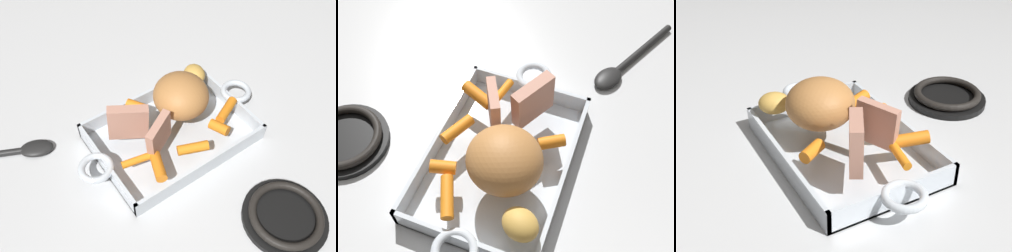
# 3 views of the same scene
# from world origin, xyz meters

# --- Properties ---
(ground_plane) EXTENTS (2.06, 2.06, 0.00)m
(ground_plane) POSITION_xyz_m (0.00, 0.00, 0.00)
(ground_plane) COLOR silver
(roasting_dish) EXTENTS (0.43, 0.23, 0.04)m
(roasting_dish) POSITION_xyz_m (0.00, 0.00, 0.01)
(roasting_dish) COLOR silver
(roasting_dish) RESTS_ON ground_plane
(pork_roast) EXTENTS (0.14, 0.14, 0.09)m
(pork_roast) POSITION_xyz_m (0.04, 0.02, 0.09)
(pork_roast) COLOR #B6773E
(pork_roast) RESTS_ON roasting_dish
(roast_slice_thick) EXTENTS (0.08, 0.05, 0.08)m
(roast_slice_thick) POSITION_xyz_m (-0.05, -0.03, 0.08)
(roast_slice_thick) COLOR tan
(roast_slice_thick) RESTS_ON roasting_dish
(roast_slice_thin) EXTENTS (0.08, 0.06, 0.08)m
(roast_slice_thin) POSITION_xyz_m (-0.09, 0.03, 0.08)
(roast_slice_thin) COLOR tan
(roast_slice_thin) RESTS_ON roasting_dish
(baby_carrot_center_left) EXTENTS (0.07, 0.03, 0.01)m
(baby_carrot_center_left) POSITION_xyz_m (-0.11, -0.04, 0.05)
(baby_carrot_center_left) COLOR orange
(baby_carrot_center_left) RESTS_ON roasting_dish
(baby_carrot_center_right) EXTENTS (0.03, 0.05, 0.03)m
(baby_carrot_center_right) POSITION_xyz_m (0.07, -0.07, 0.06)
(baby_carrot_center_right) COLOR orange
(baby_carrot_center_right) RESTS_ON roasting_dish
(baby_carrot_short) EXTENTS (0.04, 0.05, 0.02)m
(baby_carrot_short) POSITION_xyz_m (-0.04, 0.08, 0.05)
(baby_carrot_short) COLOR orange
(baby_carrot_short) RESTS_ON roasting_dish
(baby_carrot_northwest) EXTENTS (0.07, 0.05, 0.02)m
(baby_carrot_northwest) POSITION_xyz_m (0.11, -0.04, 0.05)
(baby_carrot_northwest) COLOR orange
(baby_carrot_northwest) RESTS_ON roasting_dish
(baby_carrot_long) EXTENTS (0.07, 0.04, 0.02)m
(baby_carrot_long) POSITION_xyz_m (-0.01, -0.08, 0.05)
(baby_carrot_long) COLOR orange
(baby_carrot_long) RESTS_ON roasting_dish
(baby_carrot_southwest) EXTENTS (0.04, 0.07, 0.03)m
(baby_carrot_southwest) POSITION_xyz_m (-0.09, -0.08, 0.06)
(baby_carrot_southwest) COLOR orange
(baby_carrot_southwest) RESTS_ON roasting_dish
(potato_near_roast) EXTENTS (0.07, 0.07, 0.04)m
(potato_near_roast) POSITION_xyz_m (0.12, 0.08, 0.06)
(potato_near_roast) COLOR gold
(potato_near_roast) RESTS_ON roasting_dish
(stove_burner_rear) EXTENTS (0.16, 0.16, 0.03)m
(stove_burner_rear) POSITION_xyz_m (0.06, -0.28, 0.01)
(stove_burner_rear) COLOR black
(stove_burner_rear) RESTS_ON ground_plane
(serving_spoon) EXTENTS (0.24, 0.13, 0.02)m
(serving_spoon) POSITION_xyz_m (-0.30, 0.16, 0.01)
(serving_spoon) COLOR black
(serving_spoon) RESTS_ON ground_plane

